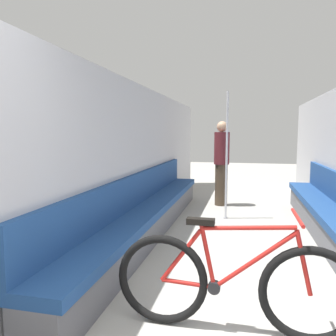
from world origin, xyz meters
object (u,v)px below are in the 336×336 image
(bench_seat_row_left, at_px, (148,215))
(grab_pole_near, at_px, (227,158))
(bicycle, at_px, (232,284))
(passenger_standing, at_px, (222,162))

(bench_seat_row_left, bearing_deg, grab_pole_near, 49.20)
(grab_pole_near, bearing_deg, bench_seat_row_left, -130.80)
(bench_seat_row_left, relative_size, bicycle, 3.08)
(bench_seat_row_left, xyz_separation_m, grab_pole_near, (1.01, 1.17, 0.74))
(grab_pole_near, xyz_separation_m, passenger_standing, (-0.15, 1.01, -0.17))
(grab_pole_near, height_order, passenger_standing, grab_pole_near)
(bench_seat_row_left, relative_size, grab_pole_near, 2.51)
(passenger_standing, bearing_deg, bench_seat_row_left, -163.09)
(bench_seat_row_left, bearing_deg, passenger_standing, 68.47)
(bicycle, bearing_deg, bench_seat_row_left, 110.45)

